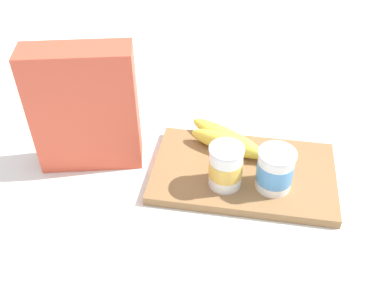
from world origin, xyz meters
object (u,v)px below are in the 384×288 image
Objects in this scene: yogurt_cup_front at (278,170)px; banana_bunch at (230,141)px; cutting_board at (246,173)px; yogurt_cup_back at (228,167)px; cereal_box at (87,110)px.

banana_bunch is (0.09, -0.10, -0.02)m from yogurt_cup_front.
cutting_board is 1.98× the size of banana_bunch.
yogurt_cup_front is at bearing -175.42° from yogurt_cup_back.
yogurt_cup_front is at bearing 146.46° from cutting_board.
yogurt_cup_front reaches higher than cutting_board.
cereal_box reaches higher than cutting_board.
cutting_board is 0.08m from yogurt_cup_front.
cereal_box is at bearing 13.12° from banana_bunch.
cutting_board is at bearing 167.07° from cereal_box.
cutting_board is at bearing -126.98° from yogurt_cup_back.
cereal_box reaches higher than banana_bunch.
cutting_board is 0.08m from yogurt_cup_back.
cutting_board is 4.26× the size of yogurt_cup_front.
yogurt_cup_back reaches higher than yogurt_cup_front.
yogurt_cup_front is 0.09m from yogurt_cup_back.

